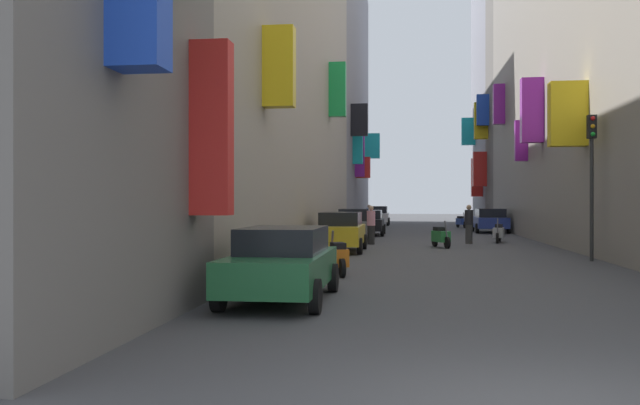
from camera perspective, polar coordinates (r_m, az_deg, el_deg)
The scene contains 19 objects.
ground_plane at distance 35.98m, azimuth 9.44°, elevation -2.97°, with size 140.00×140.00×0.00m, color #424244.
building_left_mid_a at distance 28.54m, azimuth -6.52°, elevation 11.94°, with size 6.82×29.08×15.55m.
building_left_mid_b at distance 54.92m, azimuth 0.29°, elevation 9.34°, with size 7.34×24.26×21.54m.
building_right_mid_a at distance 53.29m, azimuth 17.54°, elevation 9.27°, with size 7.06×4.79×20.93m.
building_right_mid_b at distance 61.41m, azimuth 16.18°, elevation 8.44°, with size 7.22×11.74×21.73m.
parked_car_yellow at distance 25.39m, azimuth 1.77°, elevation -2.45°, with size 1.85×4.04×1.50m.
parked_car_white at distance 54.32m, azimuth 5.01°, elevation -1.10°, with size 1.83×4.15×1.55m.
parked_car_black at distance 37.93m, azimuth 4.05°, elevation -1.68°, with size 2.03×4.08×1.42m.
parked_car_green at distance 12.79m, azimuth -3.27°, elevation -5.11°, with size 1.86×4.20×1.40m.
parked_car_grey at distance 32.95m, azimuth 3.02°, elevation -1.86°, with size 1.83×4.21×1.55m.
parked_car_blue at distance 42.38m, azimuth 14.39°, elevation -1.47°, with size 2.01×4.25×1.48m.
scooter_silver at distance 32.11m, azimuth 15.08°, elevation -2.51°, with size 0.67×1.89×1.13m.
scooter_green at distance 27.99m, azimuth 10.32°, elevation -2.88°, with size 0.77×1.70×1.13m.
scooter_blue at distance 49.62m, azimuth 12.03°, elevation -1.61°, with size 0.74×1.90×1.13m.
scooter_orange at distance 17.28m, azimuth 1.43°, elevation -4.70°, with size 0.76×1.79×1.13m.
pedestrian_crossing at distance 44.90m, azimuth 4.23°, elevation -1.28°, with size 0.51×0.51×1.71m.
pedestrian_near_left at distance 30.77m, azimuth 12.67°, elevation -1.83°, with size 0.52×0.52×1.77m.
pedestrian_near_right at distance 29.72m, azimuth 4.40°, elevation -1.94°, with size 0.53×0.53×1.73m.
traffic_light_near_corner at distance 22.94m, azimuth 22.30°, elevation 3.19°, with size 0.26×0.34×4.67m.
Camera 1 is at (-1.27, -5.91, 1.89)m, focal length 37.28 mm.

